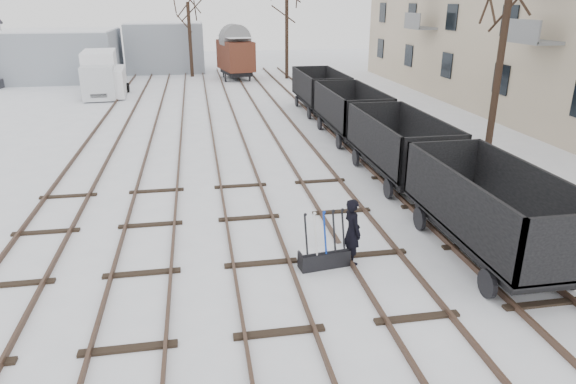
% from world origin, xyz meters
% --- Properties ---
extents(ground, '(120.00, 120.00, 0.00)m').
position_xyz_m(ground, '(0.00, 0.00, 0.00)').
color(ground, white).
rests_on(ground, ground).
extents(tracks, '(13.90, 52.00, 0.16)m').
position_xyz_m(tracks, '(-0.00, 13.67, 0.07)').
color(tracks, black).
rests_on(tracks, ground).
extents(shed_left, '(10.00, 8.00, 4.10)m').
position_xyz_m(shed_left, '(-13.00, 36.00, 2.05)').
color(shed_left, gray).
rests_on(shed_left, ground).
extents(shed_right, '(7.00, 6.00, 4.50)m').
position_xyz_m(shed_right, '(-4.00, 40.00, 2.25)').
color(shed_right, gray).
rests_on(shed_right, ground).
extents(ground_frame, '(1.35, 0.59, 1.49)m').
position_xyz_m(ground_frame, '(1.58, -0.39, 0.28)').
color(ground_frame, black).
rests_on(ground_frame, ground).
extents(worker, '(0.56, 0.72, 1.77)m').
position_xyz_m(worker, '(2.33, -0.29, 0.88)').
color(worker, black).
rests_on(worker, ground).
extents(freight_wagon_a, '(2.36, 5.90, 2.41)m').
position_xyz_m(freight_wagon_a, '(6.00, -0.56, 0.92)').
color(freight_wagon_a, black).
rests_on(freight_wagon_a, ground).
extents(freight_wagon_b, '(2.36, 5.90, 2.41)m').
position_xyz_m(freight_wagon_b, '(6.00, 5.84, 0.92)').
color(freight_wagon_b, black).
rests_on(freight_wagon_b, ground).
extents(freight_wagon_c, '(2.36, 5.90, 2.41)m').
position_xyz_m(freight_wagon_c, '(6.00, 12.24, 0.92)').
color(freight_wagon_c, black).
rests_on(freight_wagon_c, ground).
extents(freight_wagon_d, '(2.36, 5.90, 2.41)m').
position_xyz_m(freight_wagon_d, '(6.00, 18.64, 0.92)').
color(freight_wagon_d, black).
rests_on(freight_wagon_d, ground).
extents(box_van_wagon, '(3.27, 5.00, 3.54)m').
position_xyz_m(box_van_wagon, '(2.08, 33.46, 2.06)').
color(box_van_wagon, black).
rests_on(box_van_wagon, ground).
extents(lorry, '(2.61, 6.82, 3.03)m').
position_xyz_m(lorry, '(-8.08, 27.15, 1.56)').
color(lorry, black).
rests_on(lorry, ground).
extents(panel_van, '(2.20, 4.53, 1.95)m').
position_xyz_m(panel_van, '(-7.30, 26.57, 1.01)').
color(panel_van, white).
rests_on(panel_van, ground).
extents(tree_near, '(0.30, 0.30, 8.06)m').
position_xyz_m(tree_near, '(11.03, 8.08, 4.03)').
color(tree_near, black).
rests_on(tree_near, ground).
extents(tree_far_left, '(0.30, 0.30, 6.29)m').
position_xyz_m(tree_far_left, '(-1.67, 35.63, 3.14)').
color(tree_far_left, black).
rests_on(tree_far_left, ground).
extents(tree_far_right, '(0.30, 0.30, 7.90)m').
position_xyz_m(tree_far_right, '(6.46, 33.02, 3.95)').
color(tree_far_right, black).
rests_on(tree_far_right, ground).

